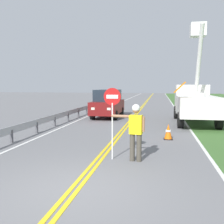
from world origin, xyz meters
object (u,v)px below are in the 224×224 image
at_px(stop_sign_paddle, 112,107).
at_px(utility_bucket_truck, 194,101).
at_px(flagger_worker, 135,129).
at_px(oncoming_suv_nearest, 108,103).
at_px(traffic_cone_lead, 168,132).

distance_m(stop_sign_paddle, utility_bucket_truck, 10.04).
xyz_separation_m(flagger_worker, oncoming_suv_nearest, (-3.11, 11.09, 0.01)).
xyz_separation_m(stop_sign_paddle, oncoming_suv_nearest, (-2.35, 10.99, -0.65)).
relative_size(flagger_worker, oncoming_suv_nearest, 0.39).
bearing_deg(flagger_worker, utility_bucket_truck, 72.46).
distance_m(flagger_worker, stop_sign_paddle, 1.02).
distance_m(flagger_worker, oncoming_suv_nearest, 11.52).
bearing_deg(utility_bucket_truck, oncoming_suv_nearest, 164.60).
relative_size(flagger_worker, utility_bucket_truck, 0.27).
height_order(stop_sign_paddle, traffic_cone_lead, stop_sign_paddle).
relative_size(flagger_worker, traffic_cone_lead, 2.61).
bearing_deg(traffic_cone_lead, stop_sign_paddle, -118.40).
bearing_deg(stop_sign_paddle, utility_bucket_truck, 68.14).
bearing_deg(traffic_cone_lead, oncoming_suv_nearest, 119.68).
relative_size(stop_sign_paddle, utility_bucket_truck, 0.34).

